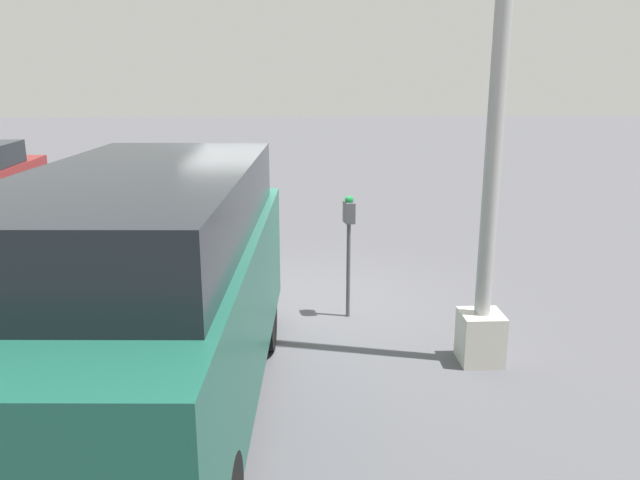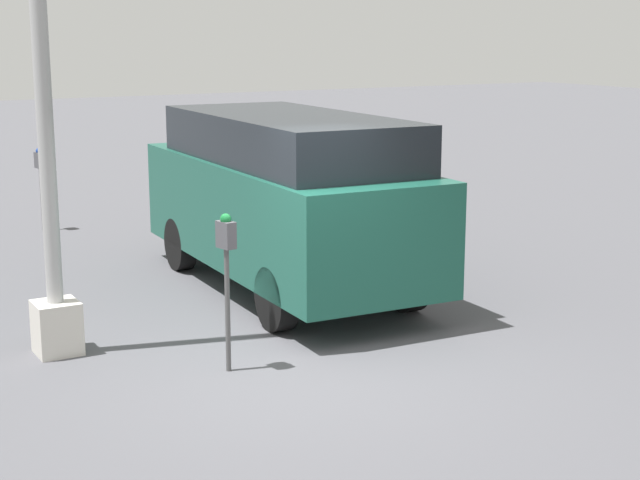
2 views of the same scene
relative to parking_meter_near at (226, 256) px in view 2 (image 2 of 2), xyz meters
The scene contains 5 objects.
ground_plane 1.36m from the parking_meter_near, 114.84° to the right, with size 80.00×80.00×0.00m, color #4C4C51.
parking_meter_near is the anchor object (origin of this frame).
parking_meter_far 7.82m from the parking_meter_near, ahead, with size 0.22×0.14×1.38m.
lamp_post 2.08m from the parking_meter_near, 43.64° to the left, with size 0.44×0.44×6.02m.
parked_van 3.13m from the parking_meter_near, 38.37° to the right, with size 5.23×2.17×2.25m.
Camera 2 is at (-8.02, 4.44, 3.26)m, focal length 55.00 mm.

